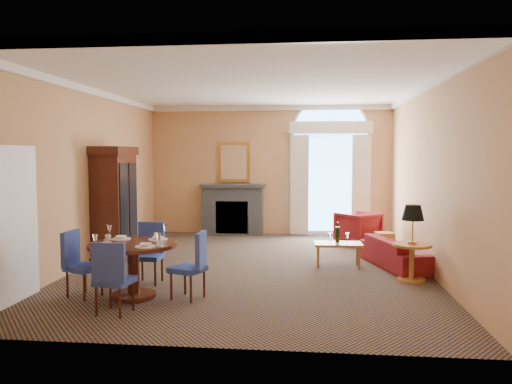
# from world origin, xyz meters

# --- Properties ---
(ground) EXTENTS (7.50, 7.50, 0.00)m
(ground) POSITION_xyz_m (0.00, 0.00, 0.00)
(ground) COLOR #101935
(ground) RESTS_ON ground
(room_envelope) EXTENTS (6.04, 7.52, 3.45)m
(room_envelope) POSITION_xyz_m (-0.03, 0.67, 2.51)
(room_envelope) COLOR tan
(room_envelope) RESTS_ON ground
(armoire) EXTENTS (0.62, 1.09, 2.14)m
(armoire) POSITION_xyz_m (-2.72, 0.45, 1.03)
(armoire) COLOR #33130B
(armoire) RESTS_ON ground
(dining_table) EXTENTS (1.23, 1.23, 0.97)m
(dining_table) POSITION_xyz_m (-1.45, -2.06, 0.57)
(dining_table) COLOR #33130B
(dining_table) RESTS_ON ground
(dining_chair_north) EXTENTS (0.43, 0.44, 0.93)m
(dining_chair_north) POSITION_xyz_m (-1.49, -1.20, 0.53)
(dining_chair_north) COLOR navy
(dining_chair_north) RESTS_ON ground
(dining_chair_south) EXTENTS (0.47, 0.47, 0.93)m
(dining_chair_south) POSITION_xyz_m (-1.44, -2.86, 0.53)
(dining_chair_south) COLOR navy
(dining_chair_south) RESTS_ON ground
(dining_chair_east) EXTENTS (0.54, 0.54, 0.93)m
(dining_chair_east) POSITION_xyz_m (-0.59, -2.03, 0.53)
(dining_chair_east) COLOR navy
(dining_chair_east) RESTS_ON ground
(dining_chair_west) EXTENTS (0.54, 0.54, 0.93)m
(dining_chair_west) POSITION_xyz_m (-2.24, -2.11, 0.53)
(dining_chair_west) COLOR navy
(dining_chair_west) RESTS_ON ground
(sofa) EXTENTS (1.16, 1.89, 0.52)m
(sofa) POSITION_xyz_m (2.55, 0.25, 0.26)
(sofa) COLOR maroon
(sofa) RESTS_ON ground
(armchair) EXTENTS (1.11, 1.11, 0.73)m
(armchair) POSITION_xyz_m (2.07, 2.46, 0.36)
(armchair) COLOR maroon
(armchair) RESTS_ON ground
(coffee_table) EXTENTS (0.86, 0.50, 0.78)m
(coffee_table) POSITION_xyz_m (1.51, 0.20, 0.41)
(coffee_table) COLOR #B17135
(coffee_table) RESTS_ON ground
(side_table) EXTENTS (0.60, 0.60, 1.18)m
(side_table) POSITION_xyz_m (2.60, -0.73, 0.75)
(side_table) COLOR #B17135
(side_table) RESTS_ON ground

